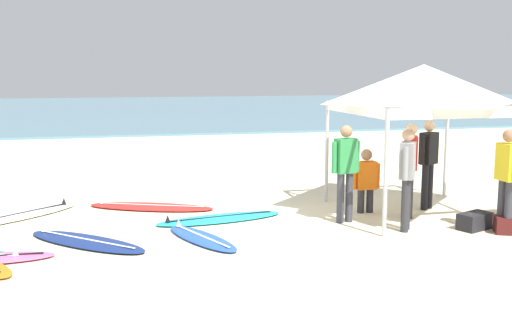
{
  "coord_description": "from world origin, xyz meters",
  "views": [
    {
      "loc": [
        -2.57,
        -9.85,
        2.62
      ],
      "look_at": [
        -0.0,
        0.8,
        1.0
      ],
      "focal_mm": 42.06,
      "sensor_mm": 36.0,
      "label": 1
    }
  ],
  "objects_px": {
    "surfboard_white": "(17,216)",
    "person_grey": "(407,172)",
    "canopy_tent": "(423,85)",
    "surfboard_red": "(151,207)",
    "gear_bag_near_tent": "(475,221)",
    "person_black": "(428,158)",
    "surfboard_navy": "(86,241)",
    "person_green": "(346,167)",
    "person_yellow": "(507,174)",
    "surfboard_cyan": "(220,218)",
    "person_orange": "(366,178)",
    "person_red": "(410,164)",
    "surfboard_blue": "(202,238)"
  },
  "relations": [
    {
      "from": "person_grey",
      "to": "person_black",
      "type": "height_order",
      "value": "same"
    },
    {
      "from": "surfboard_red",
      "to": "surfboard_white",
      "type": "bearing_deg",
      "value": -175.85
    },
    {
      "from": "person_black",
      "to": "person_grey",
      "type": "bearing_deg",
      "value": -130.37
    },
    {
      "from": "person_red",
      "to": "person_grey",
      "type": "distance_m",
      "value": 0.96
    },
    {
      "from": "canopy_tent",
      "to": "surfboard_red",
      "type": "height_order",
      "value": "canopy_tent"
    },
    {
      "from": "surfboard_white",
      "to": "surfboard_navy",
      "type": "bearing_deg",
      "value": -57.48
    },
    {
      "from": "surfboard_red",
      "to": "gear_bag_near_tent",
      "type": "distance_m",
      "value": 5.91
    },
    {
      "from": "surfboard_white",
      "to": "person_yellow",
      "type": "distance_m",
      "value": 8.51
    },
    {
      "from": "surfboard_red",
      "to": "surfboard_cyan",
      "type": "height_order",
      "value": "same"
    },
    {
      "from": "surfboard_white",
      "to": "person_grey",
      "type": "height_order",
      "value": "person_grey"
    },
    {
      "from": "canopy_tent",
      "to": "person_green",
      "type": "relative_size",
      "value": 1.63
    },
    {
      "from": "surfboard_cyan",
      "to": "person_green",
      "type": "xyz_separation_m",
      "value": [
        2.11,
        -0.64,
        0.95
      ]
    },
    {
      "from": "surfboard_red",
      "to": "person_orange",
      "type": "distance_m",
      "value": 4.14
    },
    {
      "from": "surfboard_blue",
      "to": "person_orange",
      "type": "bearing_deg",
      "value": 19.09
    },
    {
      "from": "surfboard_red",
      "to": "person_black",
      "type": "height_order",
      "value": "person_black"
    },
    {
      "from": "surfboard_cyan",
      "to": "surfboard_blue",
      "type": "height_order",
      "value": "same"
    },
    {
      "from": "surfboard_blue",
      "to": "surfboard_red",
      "type": "bearing_deg",
      "value": 104.69
    },
    {
      "from": "surfboard_blue",
      "to": "person_green",
      "type": "xyz_separation_m",
      "value": [
        2.61,
        0.54,
        0.95
      ]
    },
    {
      "from": "surfboard_navy",
      "to": "person_grey",
      "type": "xyz_separation_m",
      "value": [
        5.14,
        -0.45,
        0.95
      ]
    },
    {
      "from": "person_red",
      "to": "gear_bag_near_tent",
      "type": "xyz_separation_m",
      "value": [
        0.68,
        -1.02,
        -0.85
      ]
    },
    {
      "from": "surfboard_blue",
      "to": "person_black",
      "type": "height_order",
      "value": "person_black"
    },
    {
      "from": "surfboard_white",
      "to": "person_red",
      "type": "height_order",
      "value": "person_red"
    },
    {
      "from": "canopy_tent",
      "to": "person_grey",
      "type": "xyz_separation_m",
      "value": [
        -0.83,
        -1.08,
        -1.4
      ]
    },
    {
      "from": "surfboard_cyan",
      "to": "canopy_tent",
      "type": "bearing_deg",
      "value": -5.03
    },
    {
      "from": "surfboard_white",
      "to": "person_black",
      "type": "height_order",
      "value": "person_black"
    },
    {
      "from": "canopy_tent",
      "to": "person_red",
      "type": "bearing_deg",
      "value": -142.94
    },
    {
      "from": "person_red",
      "to": "gear_bag_near_tent",
      "type": "bearing_deg",
      "value": -56.38
    },
    {
      "from": "surfboard_cyan",
      "to": "person_orange",
      "type": "relative_size",
      "value": 2.0
    },
    {
      "from": "canopy_tent",
      "to": "person_yellow",
      "type": "height_order",
      "value": "canopy_tent"
    },
    {
      "from": "surfboard_red",
      "to": "gear_bag_near_tent",
      "type": "height_order",
      "value": "gear_bag_near_tent"
    },
    {
      "from": "canopy_tent",
      "to": "surfboard_navy",
      "type": "distance_m",
      "value": 6.44
    },
    {
      "from": "surfboard_red",
      "to": "surfboard_white",
      "type": "relative_size",
      "value": 1.08
    },
    {
      "from": "surfboard_cyan",
      "to": "person_green",
      "type": "relative_size",
      "value": 1.41
    },
    {
      "from": "surfboard_red",
      "to": "surfboard_blue",
      "type": "distance_m",
      "value": 2.49
    },
    {
      "from": "surfboard_blue",
      "to": "gear_bag_near_tent",
      "type": "bearing_deg",
      "value": -5.3
    },
    {
      "from": "surfboard_white",
      "to": "person_yellow",
      "type": "xyz_separation_m",
      "value": [
        7.9,
        -3.0,
        0.95
      ]
    },
    {
      "from": "canopy_tent",
      "to": "person_green",
      "type": "bearing_deg",
      "value": -168.81
    },
    {
      "from": "gear_bag_near_tent",
      "to": "surfboard_white",
      "type": "bearing_deg",
      "value": 160.71
    },
    {
      "from": "surfboard_cyan",
      "to": "person_orange",
      "type": "bearing_deg",
      "value": -1.06
    },
    {
      "from": "surfboard_cyan",
      "to": "person_orange",
      "type": "xyz_separation_m",
      "value": [
        2.76,
        -0.05,
        0.62
      ]
    },
    {
      "from": "surfboard_cyan",
      "to": "surfboard_navy",
      "type": "distance_m",
      "value": 2.45
    },
    {
      "from": "surfboard_white",
      "to": "person_grey",
      "type": "relative_size",
      "value": 1.37
    },
    {
      "from": "surfboard_white",
      "to": "person_grey",
      "type": "xyz_separation_m",
      "value": [
        6.42,
        -2.46,
        0.95
      ]
    },
    {
      "from": "surfboard_cyan",
      "to": "surfboard_blue",
      "type": "distance_m",
      "value": 1.28
    },
    {
      "from": "canopy_tent",
      "to": "surfboard_blue",
      "type": "distance_m",
      "value": 4.89
    },
    {
      "from": "canopy_tent",
      "to": "person_red",
      "type": "height_order",
      "value": "canopy_tent"
    },
    {
      "from": "person_yellow",
      "to": "person_red",
      "type": "relative_size",
      "value": 1.0
    },
    {
      "from": "surfboard_cyan",
      "to": "person_red",
      "type": "bearing_deg",
      "value": -9.76
    },
    {
      "from": "person_black",
      "to": "surfboard_navy",
      "type": "bearing_deg",
      "value": -171.83
    },
    {
      "from": "surfboard_white",
      "to": "person_red",
      "type": "xyz_separation_m",
      "value": [
        6.91,
        -1.64,
        0.95
      ]
    }
  ]
}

